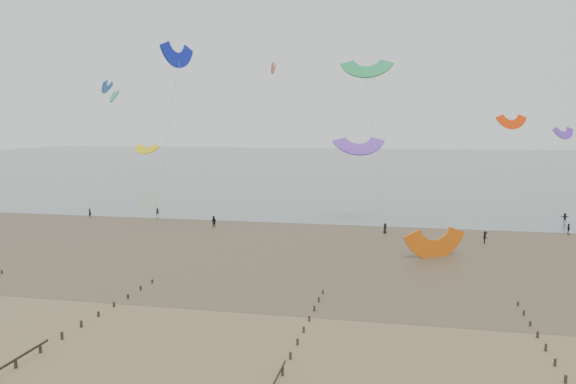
# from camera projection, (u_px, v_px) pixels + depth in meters

# --- Properties ---
(ground) EXTENTS (500.00, 500.00, 0.00)m
(ground) POSITION_uv_depth(u_px,v_px,m) (250.00, 335.00, 44.07)
(ground) COLOR brown
(ground) RESTS_ON ground
(sea_and_shore) EXTENTS (500.00, 665.00, 0.03)m
(sea_and_shore) POSITION_uv_depth(u_px,v_px,m) (289.00, 243.00, 78.33)
(sea_and_shore) COLOR #475654
(sea_and_shore) RESTS_ON ground
(kitesurfer_lead) EXTENTS (0.65, 0.50, 1.62)m
(kitesurfer_lead) POSITION_uv_depth(u_px,v_px,m) (90.00, 213.00, 100.05)
(kitesurfer_lead) COLOR black
(kitesurfer_lead) RESTS_ON ground
(kitesurfers) EXTENTS (82.48, 21.86, 1.87)m
(kitesurfers) POSITION_uv_depth(u_px,v_px,m) (451.00, 225.00, 87.36)
(kitesurfers) COLOR black
(kitesurfers) RESTS_ON ground
(grounded_kite) EXTENTS (9.24, 8.76, 4.03)m
(grounded_kite) POSITION_uv_depth(u_px,v_px,m) (435.00, 257.00, 70.16)
(grounded_kite) COLOR #D5570D
(grounded_kite) RESTS_ON ground
(kites_airborne) EXTENTS (245.65, 117.87, 41.93)m
(kites_airborne) POSITION_uv_depth(u_px,v_px,m) (311.00, 106.00, 131.36)
(kites_airborne) COLOR #F14123
(kites_airborne) RESTS_ON ground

